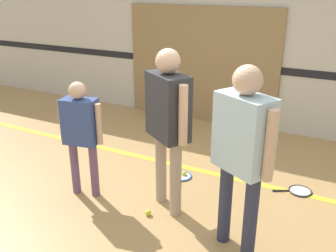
# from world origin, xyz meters

# --- Properties ---
(ground_plane) EXTENTS (16.00, 16.00, 0.00)m
(ground_plane) POSITION_xyz_m (0.00, 0.00, 0.00)
(ground_plane) COLOR tan
(wall_back) EXTENTS (16.00, 0.07, 3.20)m
(wall_back) POSITION_xyz_m (0.00, 2.73, 1.60)
(wall_back) COLOR beige
(wall_back) RESTS_ON ground_plane
(wall_panel) EXTENTS (2.72, 0.05, 1.98)m
(wall_panel) POSITION_xyz_m (-0.75, 2.67, 0.99)
(wall_panel) COLOR #93754C
(wall_panel) RESTS_ON ground_plane
(floor_stripe) EXTENTS (14.40, 0.10, 0.01)m
(floor_stripe) POSITION_xyz_m (0.00, 0.83, 0.00)
(floor_stripe) COLOR yellow
(floor_stripe) RESTS_ON ground_plane
(person_instructor) EXTENTS (0.57, 0.50, 1.76)m
(person_instructor) POSITION_xyz_m (0.05, -0.12, 1.09)
(person_instructor) COLOR tan
(person_instructor) RESTS_ON ground_plane
(person_student_left) EXTENTS (0.51, 0.28, 1.36)m
(person_student_left) POSITION_xyz_m (-0.94, -0.31, 0.84)
(person_student_left) COLOR #6B4C70
(person_student_left) RESTS_ON ground_plane
(person_student_right) EXTENTS (0.59, 0.47, 1.75)m
(person_student_right) POSITION_xyz_m (0.92, -0.46, 1.08)
(person_student_right) COLOR #2D334C
(person_student_right) RESTS_ON ground_plane
(racket_spare_on_floor) EXTENTS (0.34, 0.49, 0.03)m
(racket_spare_on_floor) POSITION_xyz_m (-0.10, 0.55, 0.01)
(racket_spare_on_floor) COLOR blue
(racket_spare_on_floor) RESTS_ON ground_plane
(racket_second_spare) EXTENTS (0.49, 0.37, 0.03)m
(racket_second_spare) POSITION_xyz_m (1.29, 0.87, 0.01)
(racket_second_spare) COLOR #28282D
(racket_second_spare) RESTS_ON ground_plane
(tennis_ball_near_instructor) EXTENTS (0.07, 0.07, 0.07)m
(tennis_ball_near_instructor) POSITION_xyz_m (-0.07, -0.37, 0.03)
(tennis_ball_near_instructor) COLOR #CCE038
(tennis_ball_near_instructor) RESTS_ON ground_plane
(tennis_ball_by_spare_racket) EXTENTS (0.07, 0.07, 0.07)m
(tennis_ball_by_spare_racket) POSITION_xyz_m (-0.09, 0.60, 0.03)
(tennis_ball_by_spare_racket) COLOR #CCE038
(tennis_ball_by_spare_racket) RESTS_ON ground_plane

